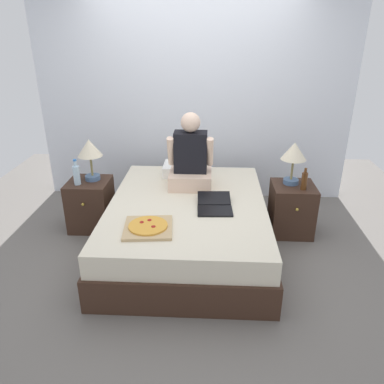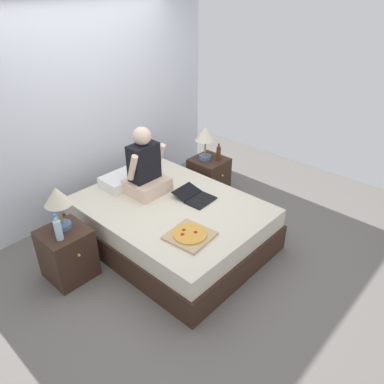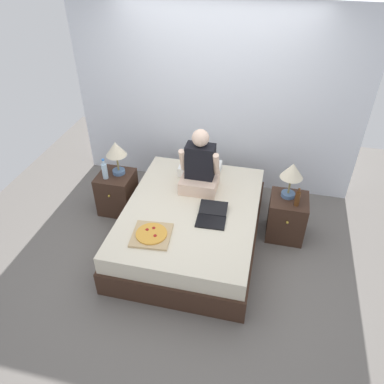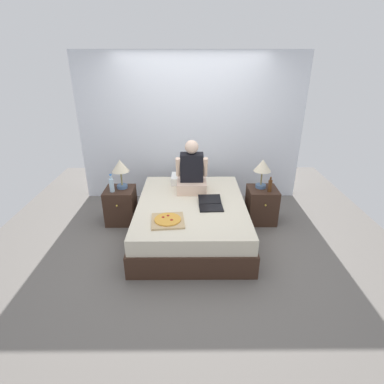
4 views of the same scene
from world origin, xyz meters
name	(u,v)px [view 1 (image 1 of 4)]	position (x,y,z in m)	size (l,w,h in m)	color
ground_plane	(188,247)	(0.00, 0.00, 0.00)	(5.83, 5.83, 0.00)	#66605B
wall_back	(194,100)	(0.00, 1.38, 1.25)	(3.83, 0.12, 2.50)	silver
bed	(188,225)	(0.00, 0.00, 0.25)	(1.55, 2.05, 0.51)	#382319
nightstand_left	(91,204)	(-1.10, 0.38, 0.27)	(0.44, 0.47, 0.55)	#382319
lamp_on_left_nightstand	(90,151)	(-1.06, 0.43, 0.88)	(0.26, 0.26, 0.45)	#4C6B93
water_bottle	(77,174)	(-1.18, 0.29, 0.66)	(0.07, 0.07, 0.28)	silver
nightstand_right	(291,209)	(1.10, 0.38, 0.27)	(0.44, 0.47, 0.55)	#382319
lamp_on_right_nightstand	(294,154)	(1.07, 0.43, 0.88)	(0.26, 0.26, 0.45)	#4C6B93
beer_bottle	(304,181)	(1.17, 0.28, 0.65)	(0.06, 0.06, 0.23)	#512D14
pillow	(187,169)	(-0.06, 0.74, 0.57)	(0.52, 0.34, 0.12)	white
person_seated	(191,160)	(0.01, 0.41, 0.80)	(0.47, 0.40, 0.78)	beige
laptop	(215,206)	(0.26, -0.13, 0.53)	(0.34, 0.43, 0.07)	black
pizza_box	(148,227)	(-0.30, -0.55, 0.53)	(0.44, 0.44, 0.05)	tan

